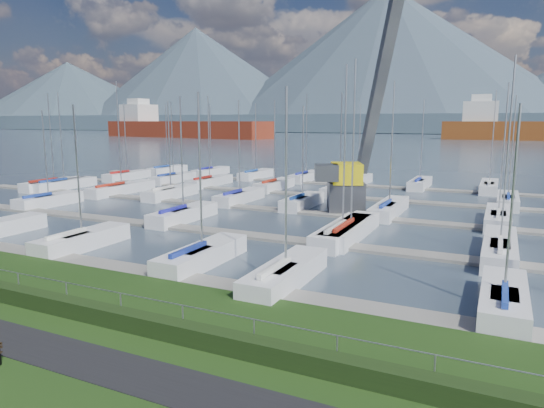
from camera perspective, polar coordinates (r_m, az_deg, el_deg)
The scene contains 10 objects.
path at distance 18.36m, azimuth -21.43°, elevation -16.65°, with size 160.00×2.00×0.04m, color black.
water at distance 274.42m, azimuth 22.98°, elevation 7.31°, with size 800.00×540.00×0.20m, color #3F4D5C.
hedge at distance 19.90m, azimuth -15.92°, elevation -13.14°, with size 80.00×0.70×0.70m, color black.
fence at distance 19.87m, azimuth -15.26°, elevation -10.51°, with size 0.04×0.04×80.00m, color #94969C.
foothill at distance 344.24m, azimuth 23.61°, elevation 8.69°, with size 900.00×80.00×12.00m, color #475A68.
mountains at distance 420.45m, azimuth 25.41°, elevation 14.19°, with size 1190.00×360.00×115.00m.
docks at distance 42.67m, azimuth 8.08°, elevation -1.36°, with size 90.00×41.60×0.25m.
crane at distance 44.95m, azimuth 9.82°, elevation 6.29°, with size 7.79×12.89×22.35m.
cargo_ship_west at distance 246.12m, azimuth -10.91°, elevation 8.63°, with size 94.06×30.17×21.50m.
sailboat_fleet at distance 45.35m, azimuth 6.44°, elevation 6.40°, with size 75.42×49.91×13.19m.
Camera 1 is at (12.34, -14.01, 7.99)m, focal length 32.00 mm.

